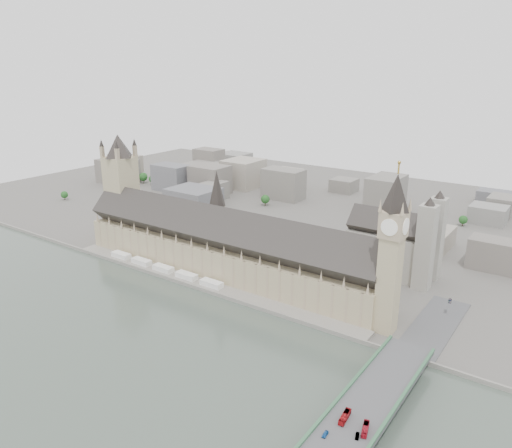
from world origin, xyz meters
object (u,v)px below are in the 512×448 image
Objects in this scene: red_bus_north at (345,417)px; red_bus_south at (365,429)px; westminster_abbey at (395,245)px; car_blue at (325,434)px; car_approach at (450,301)px; car_silver at (357,436)px; elizabeth_tower at (392,243)px; victoria_tower at (121,184)px; westminster_bridge at (357,425)px; palace_of_westminster at (223,247)px.

red_bus_north is 10.59m from red_bus_south.
car_blue is (45.01, -202.05, -14.08)m from westminster_abbey.
westminster_abbey reaches higher than car_approach.
elizabeth_tower is at bearing 86.57° from car_silver.
westminster_bridge is (284.00, -113.50, -50.08)m from victoria_tower.
palace_of_westminster is at bearing -2.96° from victoria_tower.
westminster_bridge is at bearing 51.58° from red_bus_north.
elizabeth_tower is 25.03× the size of car_silver.
car_approach is (-3.18, 145.43, -0.62)m from red_bus_south.
red_bus_north is at bearing -103.20° from car_approach.
elizabeth_tower is at bearing -4.85° from palace_of_westminster.
westminster_abbey is 194.55m from red_bus_north.
elizabeth_tower is at bearing 94.37° from car_blue.
red_bus_south reaches higher than westminster_bridge.
westminster_bridge is at bearing -101.81° from car_approach.
car_approach reaches higher than car_blue.
victoria_tower is 311.30m from car_blue.
palace_of_westminster is at bearing 130.23° from red_bus_south.
victoria_tower is 22.56× the size of car_blue.
elizabeth_tower reaches higher than westminster_abbey.
victoria_tower is at bearing 149.93° from car_blue.
car_approach is at bearing 10.49° from palace_of_westminster.
car_blue is 157.72m from car_approach.
car_blue reaches higher than car_silver.
car_blue is at bearing -77.44° from westminster_abbey.
palace_of_westminster is at bearing -145.83° from westminster_abbey.
red_bus_north is at bearing -122.50° from westminster_bridge.
victoria_tower is at bearing 176.04° from elizabeth_tower.
red_bus_south is 145.46m from car_approach.
westminster_abbey is 12.64× the size of car_approach.
westminster_abbey is 207.48m from car_blue.
car_blue is at bearing -39.11° from palace_of_westminster.
elizabeth_tower is 260.64m from victoria_tower.
victoria_tower is 23.28× the size of car_silver.
red_bus_north reaches higher than car_approach.
palace_of_westminster is 195.05m from westminster_bridge.
elizabeth_tower reaches higher than car_silver.
red_bus_north is 1.99× the size of car_approach.
car_approach reaches higher than westminster_bridge.
car_blue is (-2.43, -13.84, -0.73)m from red_bus_north.
elizabeth_tower is 1.58× the size of westminster_abbey.
car_blue is (-6.06, -19.55, 5.88)m from westminster_bridge.
palace_of_westminster is 49.27× the size of car_approach.
car_silver reaches higher than westminster_bridge.
red_bus_north is at bearing 123.82° from car_silver.
westminster_bridge is at bearing -75.89° from elizabeth_tower.
red_bus_south is 2.26× the size of car_blue.
westminster_abbey is at bearing 87.50° from car_silver.
car_blue is at bearing -103.82° from car_approach.
victoria_tower is at bearing 174.54° from car_approach.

